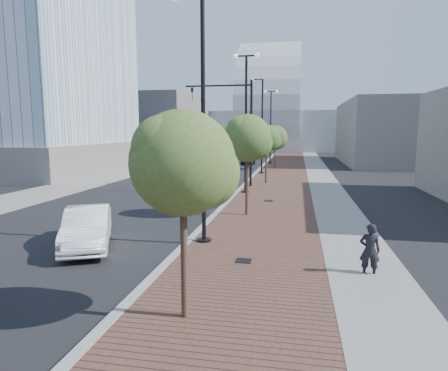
# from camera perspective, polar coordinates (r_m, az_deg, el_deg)

# --- Properties ---
(sidewalk) EXTENTS (7.00, 140.00, 0.12)m
(sidewalk) POSITION_cam_1_polar(r_m,az_deg,el_deg) (44.29, 9.95, 2.48)
(sidewalk) COLOR #4C2D23
(sidewalk) RESTS_ON ground
(concrete_strip) EXTENTS (2.40, 140.00, 0.13)m
(concrete_strip) POSITION_cam_1_polar(r_m,az_deg,el_deg) (44.34, 13.44, 2.39)
(concrete_strip) COLOR slate
(concrete_strip) RESTS_ON ground
(curb) EXTENTS (0.30, 140.00, 0.14)m
(curb) POSITION_cam_1_polar(r_m,az_deg,el_deg) (44.47, 5.43, 2.60)
(curb) COLOR gray
(curb) RESTS_ON ground
(west_sidewalk) EXTENTS (4.00, 140.00, 0.12)m
(west_sidewalk) POSITION_cam_1_polar(r_m,az_deg,el_deg) (47.45, -10.42, 2.84)
(west_sidewalk) COLOR slate
(west_sidewalk) RESTS_ON ground
(white_sedan) EXTENTS (3.28, 4.70, 1.47)m
(white_sedan) POSITION_cam_1_polar(r_m,az_deg,el_deg) (15.48, -19.39, -5.81)
(white_sedan) COLOR white
(white_sedan) RESTS_ON ground
(dark_car_mid) EXTENTS (2.07, 4.22, 1.15)m
(dark_car_mid) POSITION_cam_1_polar(r_m,az_deg,el_deg) (40.35, -6.22, 2.74)
(dark_car_mid) COLOR black
(dark_car_mid) RESTS_ON ground
(dark_car_far) EXTENTS (1.78, 4.10, 1.18)m
(dark_car_far) POSITION_cam_1_polar(r_m,az_deg,el_deg) (49.60, 3.59, 3.79)
(dark_car_far) COLOR black
(dark_car_far) RESTS_ON ground
(pedestrian) EXTENTS (0.63, 0.44, 1.63)m
(pedestrian) POSITION_cam_1_polar(r_m,az_deg,el_deg) (12.42, 20.56, -8.88)
(pedestrian) COLOR black
(pedestrian) RESTS_ON ground
(streetlight_1) EXTENTS (1.44, 0.56, 9.21)m
(streetlight_1) POSITION_cam_1_polar(r_m,az_deg,el_deg) (14.52, -3.49, 8.13)
(streetlight_1) COLOR black
(streetlight_1) RESTS_ON ground
(streetlight_2) EXTENTS (1.72, 0.56, 9.28)m
(streetlight_2) POSITION_cam_1_polar(r_m,az_deg,el_deg) (26.31, 3.22, 9.17)
(streetlight_2) COLOR black
(streetlight_2) RESTS_ON ground
(streetlight_3) EXTENTS (1.44, 0.56, 9.21)m
(streetlight_3) POSITION_cam_1_polar(r_m,az_deg,el_deg) (38.25, 5.42, 8.11)
(streetlight_3) COLOR black
(streetlight_3) RESTS_ON ground
(streetlight_4) EXTENTS (1.72, 0.56, 9.28)m
(streetlight_4) POSITION_cam_1_polar(r_m,az_deg,el_deg) (50.20, 6.84, 8.64)
(streetlight_4) COLOR black
(streetlight_4) RESTS_ON ground
(traffic_mast) EXTENTS (5.09, 0.20, 8.00)m
(traffic_mast) POSITION_cam_1_polar(r_m,az_deg,el_deg) (29.41, 2.24, 9.39)
(traffic_mast) COLOR black
(traffic_mast) RESTS_ON ground
(tree_0) EXTENTS (2.37, 2.32, 4.79)m
(tree_0) POSITION_cam_1_polar(r_m,az_deg,el_deg) (8.48, -5.71, 3.19)
(tree_0) COLOR #382619
(tree_0) RESTS_ON ground
(tree_1) EXTENTS (2.39, 2.35, 5.12)m
(tree_1) POSITION_cam_1_polar(r_m,az_deg,el_deg) (19.26, 3.59, 6.90)
(tree_1) COLOR #382619
(tree_1) RESTS_ON ground
(tree_2) EXTENTS (2.25, 2.17, 4.77)m
(tree_2) POSITION_cam_1_polar(r_m,az_deg,el_deg) (31.20, 6.34, 6.85)
(tree_2) COLOR #382619
(tree_2) RESTS_ON ground
(tree_3) EXTENTS (2.69, 2.69, 4.83)m
(tree_3) POSITION_cam_1_polar(r_m,az_deg,el_deg) (43.18, 7.57, 6.93)
(tree_3) COLOR #382619
(tree_3) RESTS_ON ground
(tower_podium) EXTENTS (19.00, 19.00, 3.00)m
(tower_podium) POSITION_cam_1_polar(r_m,az_deg,el_deg) (45.78, -27.17, 3.69)
(tower_podium) COLOR slate
(tower_podium) RESTS_ON ground
(convention_center) EXTENTS (50.00, 30.00, 50.00)m
(convention_center) POSITION_cam_1_polar(r_m,az_deg,el_deg) (89.30, 6.89, 9.16)
(convention_center) COLOR #AEB3B8
(convention_center) RESTS_ON ground
(commercial_block_nw) EXTENTS (14.00, 20.00, 10.00)m
(commercial_block_nw) POSITION_cam_1_polar(r_m,az_deg,el_deg) (68.44, -9.99, 8.58)
(commercial_block_nw) COLOR #66605B
(commercial_block_nw) RESTS_ON ground
(commercial_block_ne) EXTENTS (12.00, 22.00, 8.00)m
(commercial_block_ne) POSITION_cam_1_polar(r_m,az_deg,el_deg) (55.39, 23.35, 7.13)
(commercial_block_ne) COLOR slate
(commercial_block_ne) RESTS_ON ground
(utility_cover_1) EXTENTS (0.50, 0.50, 0.02)m
(utility_cover_1) POSITION_cam_1_polar(r_m,az_deg,el_deg) (12.90, 2.87, -10.93)
(utility_cover_1) COLOR black
(utility_cover_1) RESTS_ON sidewalk
(utility_cover_2) EXTENTS (0.50, 0.50, 0.02)m
(utility_cover_2) POSITION_cam_1_polar(r_m,az_deg,el_deg) (23.52, 6.53, -2.22)
(utility_cover_2) COLOR black
(utility_cover_2) RESTS_ON sidewalk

